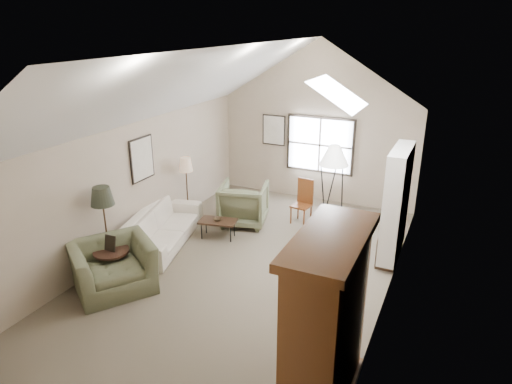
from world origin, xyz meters
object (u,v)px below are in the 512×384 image
at_px(coffee_table, 218,229).
at_px(side_chair, 301,202).
at_px(sofa, 162,227).
at_px(armchair_far, 243,204).
at_px(armoire, 326,323).
at_px(armchair_near, 113,267).
at_px(side_table, 113,266).

bearing_deg(coffee_table, side_chair, 47.62).
relative_size(sofa, armchair_far, 2.36).
xyz_separation_m(coffee_table, side_chair, (1.34, 1.47, 0.31)).
xyz_separation_m(armoire, armchair_near, (-3.97, 0.87, -0.68)).
bearing_deg(side_table, armoire, -14.06).
xyz_separation_m(coffee_table, side_table, (-0.81, -2.30, 0.11)).
distance_m(sofa, side_chair, 3.13).
xyz_separation_m(armchair_near, coffee_table, (0.65, 2.47, -0.22)).
height_order(sofa, coffee_table, sofa).
bearing_deg(side_table, armchair_far, 73.08).
bearing_deg(side_table, coffee_table, 70.52).
xyz_separation_m(armoire, side_table, (-4.13, 1.03, -0.79)).
xyz_separation_m(side_table, side_chair, (2.15, 3.77, 0.20)).
height_order(armchair_near, coffee_table, armchair_near).
bearing_deg(armchair_near, side_table, 78.95).
height_order(armchair_near, side_chair, side_chair).
relative_size(armchair_near, coffee_table, 1.67).
height_order(armoire, coffee_table, armoire).
xyz_separation_m(sofa, armchair_far, (1.07, 1.60, 0.11)).
bearing_deg(side_table, sofa, 93.58).
bearing_deg(armoire, armchair_far, 126.70).
height_order(armoire, side_table, armoire).
distance_m(armchair_near, coffee_table, 2.56).
relative_size(armoire, armchair_near, 1.69).
xyz_separation_m(sofa, side_table, (0.10, -1.60, -0.05)).
bearing_deg(sofa, side_chair, -60.21).
xyz_separation_m(armchair_near, armchair_far, (0.81, 3.37, 0.05)).
bearing_deg(armoire, armchair_near, 167.69).
bearing_deg(side_chair, side_table, -110.40).
relative_size(side_table, side_chair, 0.60).
bearing_deg(armchair_near, armoire, -67.45).
distance_m(armoire, side_chair, 5.23).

